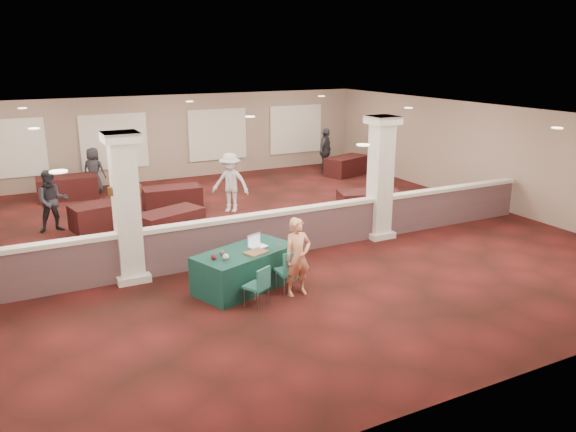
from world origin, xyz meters
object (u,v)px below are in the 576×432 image
near_table (245,269)px  woman (298,257)px  conf_chair_main (291,268)px  far_table_front_center (170,224)px  far_table_front_right (369,203)px  far_table_back_center (172,198)px  conf_chair_side (259,283)px  attendee_c (325,151)px  far_table_back_left (67,188)px  attendee_b (230,183)px  attendee_a (52,201)px  attendee_d (94,170)px  far_table_front_left (104,216)px  far_table_back_right (347,166)px

near_table → woman: woman is taller
conf_chair_main → far_table_front_center: 4.90m
far_table_front_right → far_table_back_center: far_table_front_right is taller
conf_chair_side → woman: size_ratio=0.50×
attendee_c → conf_chair_main: bearing=-163.6°
conf_chair_main → far_table_front_center: size_ratio=0.54×
far_table_front_center → far_table_back_left: size_ratio=0.92×
attendee_c → conf_chair_side: bearing=-166.0°
far_table_front_center → attendee_b: (2.34, 1.55, 0.56)m
attendee_a → attendee_c: size_ratio=0.92×
near_table → attendee_d: (-1.47, 10.00, 0.39)m
attendee_d → far_table_front_right: bearing=168.8°
far_table_front_left → far_table_front_center: size_ratio=1.00×
attendee_b → near_table: bearing=-65.7°
conf_chair_side → far_table_back_center: conf_chair_side is taller
far_table_front_left → far_table_back_right: bearing=16.1°
far_table_front_center → attendee_d: (-1.02, 5.96, 0.44)m
far_table_front_right → attendee_b: size_ratio=1.00×
woman → far_table_back_right: size_ratio=0.88×
far_table_front_left → far_table_back_center: far_table_back_center is taller
far_table_front_right → attendee_b: bearing=147.2°
attendee_a → attendee_d: size_ratio=1.08×
attendee_a → attendee_c: attendee_c is taller
woman → far_table_back_left: woman is taller
near_table → far_table_front_left: size_ratio=1.21×
far_table_back_right → attendee_a: size_ratio=1.07×
woman → attendee_d: 11.05m
far_table_back_left → far_table_back_right: 10.45m
far_table_front_right → conf_chair_main: bearing=-139.7°
attendee_c → far_table_back_left: bearing=137.3°
near_table → far_table_back_left: 9.81m
near_table → far_table_front_center: bearing=76.6°
far_table_back_left → far_table_back_right: far_table_back_left is taller
attendee_c → attendee_d: 8.78m
near_table → far_table_back_center: near_table is taller
far_table_front_left → attendee_b: attendee_b is taller
conf_chair_side → far_table_back_left: (-2.32, 10.47, -0.10)m
attendee_b → attendee_c: attendee_c is taller
attendee_b → attendee_c: 6.34m
near_table → far_table_back_left: (-2.44, 9.50, -0.02)m
conf_chair_main → attendee_b: 6.42m
conf_chair_side → woman: bearing=-17.7°
far_table_front_right → attendee_a: attendee_a is taller
far_table_back_center → far_table_front_left: bearing=-155.5°
far_table_back_left → far_table_back_right: size_ratio=1.03×
woman → far_table_front_center: 5.04m
conf_chair_main → attendee_d: attendee_d is taller
conf_chair_main → far_table_front_left: 6.85m
far_table_front_left → far_table_back_center: (2.24, 1.02, 0.00)m
conf_chair_main → attendee_d: size_ratio=0.59×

